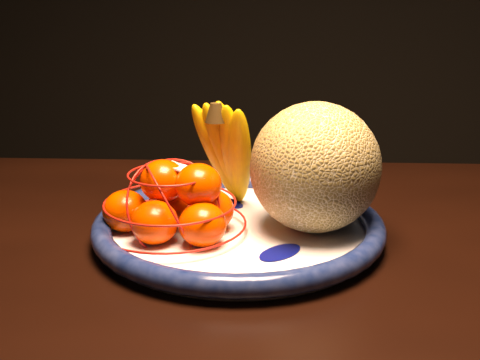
% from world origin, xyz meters
% --- Properties ---
extents(dining_table, '(1.56, 1.05, 0.73)m').
position_xyz_m(dining_table, '(-0.09, -0.08, 0.65)').
color(dining_table, black).
rests_on(dining_table, ground).
extents(fruit_bowl, '(0.35, 0.35, 0.03)m').
position_xyz_m(fruit_bowl, '(-0.09, 0.01, 0.74)').
color(fruit_bowl, white).
rests_on(fruit_bowl, dining_table).
extents(cantaloupe, '(0.15, 0.15, 0.15)m').
position_xyz_m(cantaloupe, '(-0.00, 0.02, 0.82)').
color(cantaloupe, olive).
rests_on(cantaloupe, fruit_bowl).
extents(banana_bunch, '(0.10, 0.10, 0.15)m').
position_xyz_m(banana_bunch, '(-0.11, 0.07, 0.82)').
color(banana_bunch, '#E1B000').
rests_on(banana_bunch, fruit_bowl).
extents(mandarin_bag, '(0.23, 0.23, 0.11)m').
position_xyz_m(mandarin_bag, '(-0.16, -0.03, 0.78)').
color(mandarin_bag, '#FB3C00').
rests_on(mandarin_bag, fruit_bowl).
extents(price_tag, '(0.08, 0.05, 0.01)m').
position_xyz_m(price_tag, '(-0.14, -0.02, 0.82)').
color(price_tag, white).
rests_on(price_tag, mandarin_bag).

